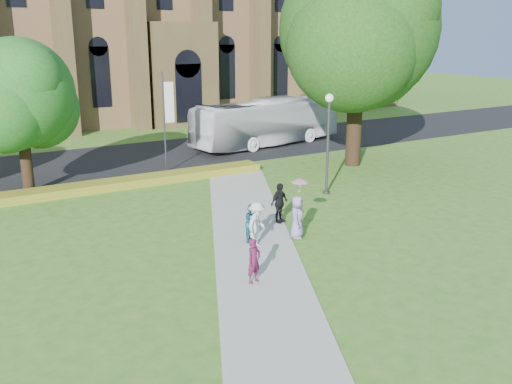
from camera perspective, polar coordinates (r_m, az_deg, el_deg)
ground at (r=21.21m, az=1.43°, el=-7.22°), size 160.00×160.00×0.00m
road at (r=38.88m, az=-14.31°, el=3.06°), size 160.00×10.00×0.02m
footpath at (r=21.99m, az=0.05°, el=-6.29°), size 15.58×28.54×0.04m
flower_hedge at (r=31.94m, az=-14.28°, el=0.71°), size 18.00×1.40×0.45m
streetlamp at (r=29.57m, az=7.24°, el=5.99°), size 0.44×0.44×5.24m
large_tree at (r=36.09m, az=10.23°, el=15.73°), size 9.60×9.60×13.20m
street_tree_1 at (r=31.51m, az=-22.66°, el=9.05°), size 5.60×5.60×8.05m
banner_pole_0 at (r=34.46m, az=-9.00°, el=7.48°), size 0.70×0.10×6.00m
tour_coach at (r=42.53m, az=1.07°, el=6.99°), size 12.60×4.85×3.43m
pedestrian_0 at (r=19.35m, az=-0.21°, el=-6.91°), size 0.66×0.53×1.57m
pedestrian_1 at (r=23.01m, az=-0.36°, el=-3.11°), size 0.95×0.97×1.58m
pedestrian_2 at (r=22.39m, az=0.08°, el=-3.29°), size 1.37×1.25×1.85m
pedestrian_3 at (r=25.28m, az=2.34°, el=-1.10°), size 1.14×0.75×1.80m
pedestrian_4 at (r=23.45m, az=4.13°, el=-2.52°), size 1.01×1.03×1.79m
parasol at (r=23.28m, az=4.42°, el=0.40°), size 0.79×0.79×0.59m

